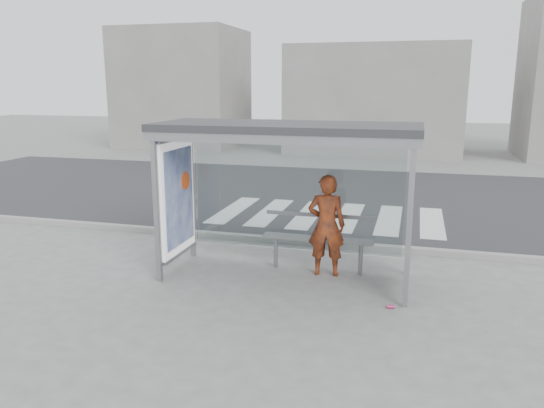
{
  "coord_description": "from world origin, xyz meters",
  "views": [
    {
      "loc": [
        2.02,
        -8.31,
        3.24
      ],
      "look_at": [
        -0.29,
        0.2,
        1.23
      ],
      "focal_mm": 35.0,
      "sensor_mm": 36.0,
      "label": 1
    }
  ],
  "objects_px": {
    "person": "(327,225)",
    "bench": "(318,239)",
    "bus_shelter": "(265,161)",
    "soda_can": "(391,307)"
  },
  "relations": [
    {
      "from": "bus_shelter",
      "to": "person",
      "type": "bearing_deg",
      "value": 15.93
    },
    {
      "from": "bus_shelter",
      "to": "soda_can",
      "type": "distance_m",
      "value": 3.05
    },
    {
      "from": "bench",
      "to": "soda_can",
      "type": "distance_m",
      "value": 1.97
    },
    {
      "from": "bus_shelter",
      "to": "bench",
      "type": "xyz_separation_m",
      "value": [
        0.83,
        0.43,
        -1.39
      ]
    },
    {
      "from": "person",
      "to": "bench",
      "type": "relative_size",
      "value": 0.91
    },
    {
      "from": "bus_shelter",
      "to": "soda_can",
      "type": "height_order",
      "value": "bus_shelter"
    },
    {
      "from": "bus_shelter",
      "to": "soda_can",
      "type": "xyz_separation_m",
      "value": [
        2.17,
        -0.89,
        -1.95
      ]
    },
    {
      "from": "person",
      "to": "bench",
      "type": "height_order",
      "value": "person"
    },
    {
      "from": "bus_shelter",
      "to": "bench",
      "type": "relative_size",
      "value": 2.19
    },
    {
      "from": "bus_shelter",
      "to": "person",
      "type": "xyz_separation_m",
      "value": [
        1.0,
        0.29,
        -1.1
      ]
    }
  ]
}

